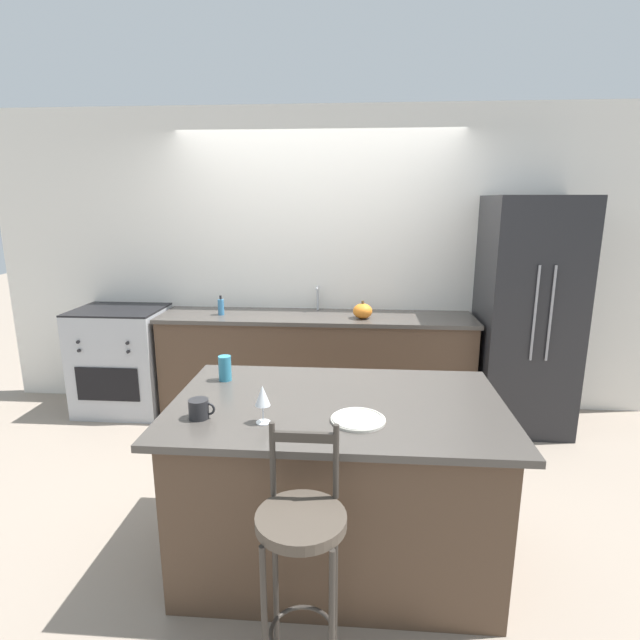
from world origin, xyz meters
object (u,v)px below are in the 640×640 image
at_px(bar_stool_near, 301,549).
at_px(soap_bottle, 221,307).
at_px(coffee_mug, 199,409).
at_px(tumbler_cup, 225,368).
at_px(refrigerator, 526,315).
at_px(wine_glass, 263,396).
at_px(pumpkin_decoration, 363,311).
at_px(oven_range, 123,360).
at_px(dinner_plate, 358,419).

bearing_deg(bar_stool_near, soap_bottle, 111.35).
xyz_separation_m(coffee_mug, tumbler_cup, (-0.01, 0.51, 0.03)).
height_order(refrigerator, wine_glass, refrigerator).
bearing_deg(refrigerator, soap_bottle, 179.69).
bearing_deg(refrigerator, pumpkin_decoration, -178.83).
bearing_deg(wine_glass, coffee_mug, 175.22).
relative_size(refrigerator, bar_stool_near, 1.81).
bearing_deg(tumbler_cup, oven_range, 131.52).
bearing_deg(tumbler_cup, soap_bottle, 106.11).
bearing_deg(bar_stool_near, wine_glass, 116.33).
bearing_deg(coffee_mug, soap_bottle, 102.57).
bearing_deg(pumpkin_decoration, coffee_mug, -111.05).
distance_m(refrigerator, wine_glass, 2.76).
relative_size(dinner_plate, soap_bottle, 1.49).
bearing_deg(coffee_mug, refrigerator, 43.76).
bearing_deg(soap_bottle, dinner_plate, -59.37).
bearing_deg(oven_range, refrigerator, -0.70).
distance_m(wine_glass, tumbler_cup, 0.62).
height_order(tumbler_cup, soap_bottle, soap_bottle).
xyz_separation_m(bar_stool_near, pumpkin_decoration, (0.24, 2.50, 0.38)).
xyz_separation_m(bar_stool_near, wine_glass, (-0.23, 0.46, 0.43)).
xyz_separation_m(bar_stool_near, coffee_mug, (-0.53, 0.48, 0.35)).
relative_size(oven_range, coffee_mug, 7.63).
height_order(oven_range, pumpkin_decoration, pumpkin_decoration).
bearing_deg(refrigerator, coffee_mug, -136.24).
distance_m(refrigerator, tumbler_cup, 2.64).
distance_m(bar_stool_near, wine_glass, 0.67).
relative_size(refrigerator, soap_bottle, 11.30).
bearing_deg(tumbler_cup, coffee_mug, -88.72).
bearing_deg(soap_bottle, coffee_mug, -77.43).
relative_size(dinner_plate, pumpkin_decoration, 1.56).
distance_m(oven_range, soap_bottle, 1.08).
bearing_deg(soap_bottle, wine_glass, -69.80).
distance_m(dinner_plate, tumbler_cup, 0.90).
bearing_deg(coffee_mug, pumpkin_decoration, 68.95).
xyz_separation_m(tumbler_cup, pumpkin_decoration, (0.79, 1.51, 0.01)).
distance_m(pumpkin_decoration, soap_bottle, 1.23).
bearing_deg(soap_bottle, tumbler_cup, -73.89).
relative_size(oven_range, soap_bottle, 5.57).
bearing_deg(soap_bottle, bar_stool_near, -68.65).
bearing_deg(refrigerator, dinner_plate, -124.55).
height_order(oven_range, coffee_mug, coffee_mug).
distance_m(dinner_plate, coffee_mug, 0.75).
height_order(coffee_mug, soap_bottle, soap_bottle).
bearing_deg(tumbler_cup, dinner_plate, -32.56).
xyz_separation_m(wine_glass, tumbler_cup, (-0.32, 0.53, -0.06)).
xyz_separation_m(coffee_mug, soap_bottle, (-0.46, 2.06, 0.04)).
bearing_deg(dinner_plate, soap_bottle, 120.63).
relative_size(refrigerator, dinner_plate, 7.59).
xyz_separation_m(oven_range, dinner_plate, (2.15, -2.06, 0.44)).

